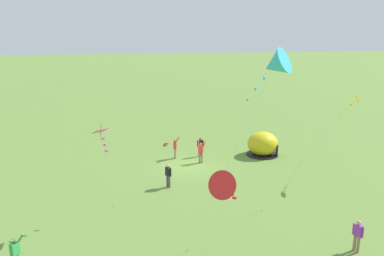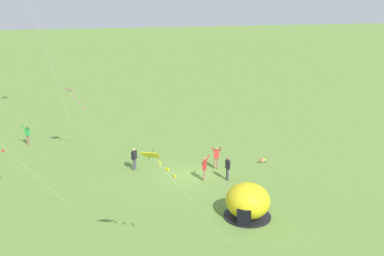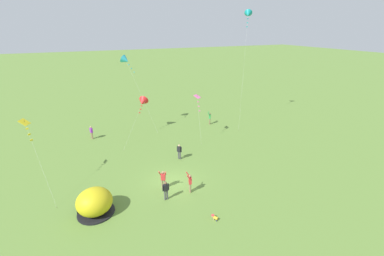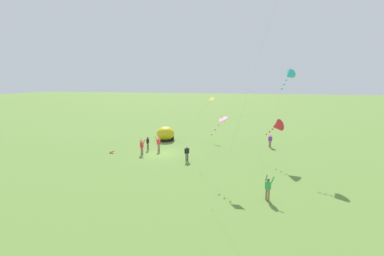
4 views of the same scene
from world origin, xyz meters
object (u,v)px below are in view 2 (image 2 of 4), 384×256
popup_tent (248,202)px  toddler_crawling (263,160)px  person_with_toddler (134,158)px  kite_pink (72,93)px  person_watching_sky (228,167)px  person_far_back (205,167)px  person_flying_kite (28,134)px  person_arms_raised (216,156)px  kite_yellow (156,160)px

popup_tent → toddler_crawling: popup_tent is taller
person_with_toddler → kite_pink: size_ratio=0.29×
person_watching_sky → person_with_toddler: bearing=59.6°
person_watching_sky → person_far_back: (0.30, 1.61, 0.03)m
popup_tent → person_flying_kite: size_ratio=1.49×
person_with_toddler → person_arms_raised: size_ratio=0.91×
toddler_crawling → person_flying_kite: bearing=63.4°
kite_pink → kite_yellow: bearing=-168.5°
person_with_toddler → kite_yellow: kite_yellow is taller
popup_tent → person_arms_raised: 7.78m
person_flying_kite → popup_tent: bearing=-141.4°
person_arms_raised → popup_tent: bearing=176.3°
person_far_back → kite_yellow: size_ratio=0.30×
person_with_toddler → person_watching_sky: size_ratio=1.00×
kite_yellow → kite_pink: bearing=11.5°
person_with_toddler → popup_tent: bearing=-148.9°
person_with_toddler → person_watching_sky: same height
person_flying_kite → kite_yellow: 23.26m
kite_yellow → person_flying_kite: bearing=19.6°
popup_tent → toddler_crawling: (8.08, -4.41, -0.82)m
person_with_toddler → person_flying_kite: 11.51m
kite_pink → kite_yellow: 17.90m
person_far_back → kite_pink: bearing=49.5°
person_arms_raised → toddler_crawling: bearing=-85.4°
toddler_crawling → kite_yellow: size_ratio=0.09×
person_watching_sky → person_flying_kite: 18.49m
popup_tent → kite_yellow: (-4.28, 6.09, 4.74)m
toddler_crawling → person_far_back: size_ratio=0.29×
person_flying_kite → kite_yellow: size_ratio=0.30×
toddler_crawling → person_with_toddler: 9.99m
toddler_crawling → person_watching_sky: (-2.55, 3.77, 0.79)m
person_flying_kite → person_arms_raised: size_ratio=1.00×
popup_tent → person_flying_kite: 21.98m
person_flying_kite → person_arms_raised: (-9.40, -14.23, 0.00)m
popup_tent → toddler_crawling: 9.24m
toddler_crawling → kite_pink: bearing=69.8°
toddler_crawling → person_watching_sky: bearing=124.1°
person_far_back → person_flying_kite: size_ratio=1.00×
person_far_back → kite_yellow: (-10.11, 5.12, 4.74)m
person_with_toddler → person_far_back: 5.60m
toddler_crawling → person_far_back: bearing=112.8°
toddler_crawling → person_arms_raised: person_arms_raised is taller
popup_tent → person_arms_raised: size_ratio=1.49×
toddler_crawling → person_arms_raised: 4.00m
person_watching_sky → person_far_back: 1.64m
person_far_back → person_with_toddler: bearing=53.9°
person_with_toddler → kite_pink: kite_pink is taller
person_watching_sky → person_flying_kite: bearing=51.0°
person_watching_sky → kite_yellow: size_ratio=0.27×
person_far_back → kite_pink: size_ratio=0.32×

